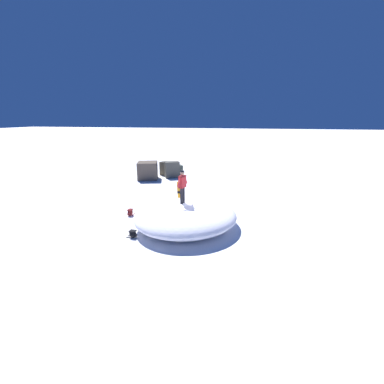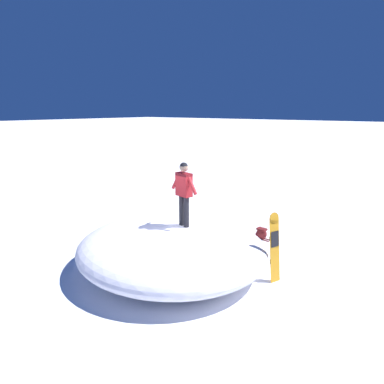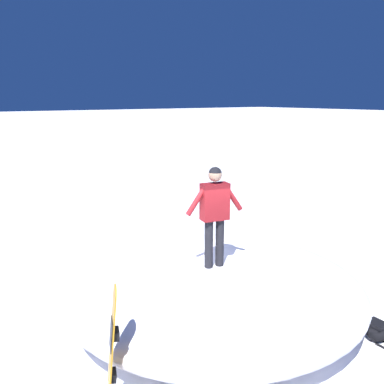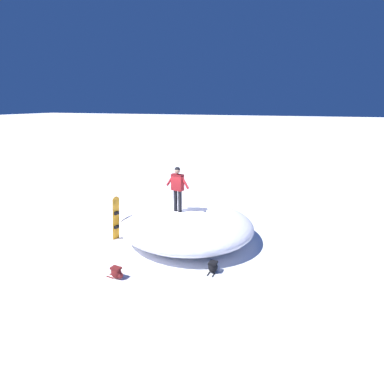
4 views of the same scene
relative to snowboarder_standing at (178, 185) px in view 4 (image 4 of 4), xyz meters
The scene contains 6 objects.
ground 2.26m from the snowboarder_standing, 164.95° to the right, with size 240.00×240.00×0.00m, color white.
snow_mound 1.62m from the snowboarder_standing, 134.67° to the left, with size 5.24×4.89×1.16m, color white.
snowboarder_standing is the anchor object (origin of this frame).
snowboard_primary_upright 2.66m from the snowboarder_standing, 70.83° to the right, with size 0.34×0.28×1.73m.
backpack_near 3.33m from the snowboarder_standing, 46.68° to the left, with size 0.49×0.30×0.35m.
backpack_far 3.81m from the snowboarder_standing, 11.34° to the right, with size 0.29×0.56×0.37m.
Camera 4 is at (11.00, 4.61, 5.07)m, focal length 29.89 mm.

